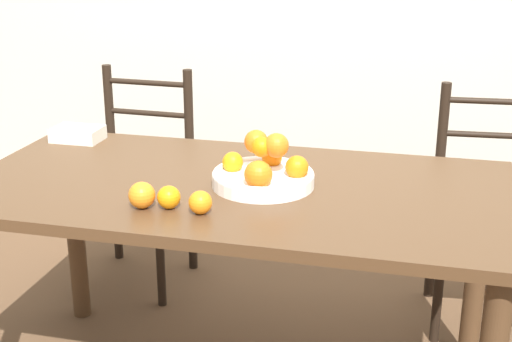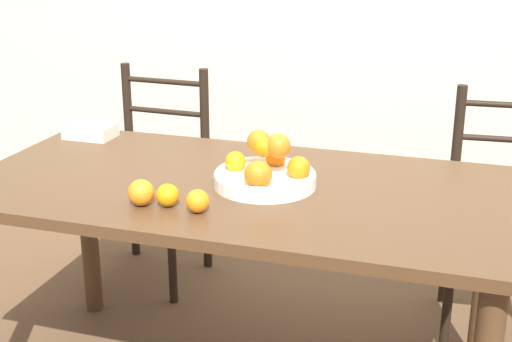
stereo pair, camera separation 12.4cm
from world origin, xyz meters
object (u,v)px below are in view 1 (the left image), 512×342
at_px(orange_loose_0, 142,195).
at_px(orange_loose_1, 169,197).
at_px(orange_loose_2, 200,202).
at_px(fruit_bowl, 264,172).
at_px(chair_left, 138,182).
at_px(chair_right, 490,212).
at_px(book_stack, 78,134).

bearing_deg(orange_loose_0, orange_loose_1, 11.99).
relative_size(orange_loose_0, orange_loose_2, 1.15).
bearing_deg(orange_loose_0, orange_loose_2, -0.29).
height_order(fruit_bowl, chair_left, chair_left).
height_order(fruit_bowl, orange_loose_0, fruit_bowl).
height_order(fruit_bowl, chair_right, chair_right).
height_order(orange_loose_1, chair_left, chair_left).
relative_size(orange_loose_1, orange_loose_2, 1.00).
relative_size(fruit_bowl, chair_right, 0.33).
bearing_deg(orange_loose_1, book_stack, 135.76).
bearing_deg(chair_right, chair_left, 175.59).
relative_size(chair_right, book_stack, 5.27).
bearing_deg(orange_loose_1, fruit_bowl, 48.54).
bearing_deg(chair_left, orange_loose_1, -59.39).
bearing_deg(chair_left, chair_right, 2.33).
bearing_deg(orange_loose_0, fruit_bowl, 41.88).
bearing_deg(book_stack, chair_left, 84.41).
bearing_deg(chair_right, orange_loose_2, -135.11).
bearing_deg(fruit_bowl, orange_loose_2, -114.26).
bearing_deg(orange_loose_1, orange_loose_0, -168.01).
distance_m(fruit_bowl, orange_loose_0, 0.39).
bearing_deg(book_stack, fruit_bowl, -21.39).
xyz_separation_m(orange_loose_1, orange_loose_2, (0.10, -0.02, 0.00)).
relative_size(orange_loose_2, book_stack, 0.37).
bearing_deg(orange_loose_1, orange_loose_2, -9.60).
distance_m(fruit_bowl, chair_right, 1.08).
relative_size(orange_loose_0, chair_left, 0.08).
bearing_deg(orange_loose_1, chair_left, 118.28).
xyz_separation_m(fruit_bowl, orange_loose_0, (-0.29, -0.26, -0.01)).
bearing_deg(book_stack, chair_right, 15.60).
bearing_deg(book_stack, orange_loose_1, -44.24).
bearing_deg(orange_loose_0, book_stack, 130.92).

